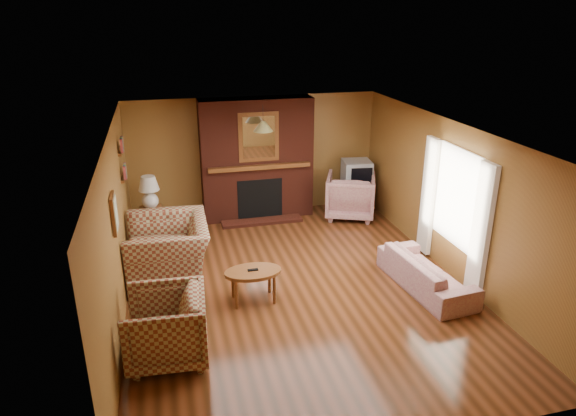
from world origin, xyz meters
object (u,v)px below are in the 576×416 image
object	(u,v)px
plaid_armchair	(166,327)
crt_tv	(357,173)
plaid_loveseat	(168,250)
side_table	(152,222)
coffee_table	(253,275)
tv_stand	(355,197)
fireplace	(257,160)
table_lamp	(149,191)
floral_sofa	(426,272)
floral_armchair	(350,196)

from	to	relation	value
plaid_armchair	crt_tv	distance (m)	5.74
plaid_loveseat	side_table	size ratio (longest dim) A/B	2.56
plaid_armchair	coffee_table	size ratio (longest dim) A/B	1.17
coffee_table	plaid_loveseat	bearing A→B (deg)	137.42
tv_stand	coffee_table	bearing A→B (deg)	-126.75
coffee_table	tv_stand	bearing A→B (deg)	48.07
plaid_loveseat	fireplace	bearing A→B (deg)	140.95
plaid_loveseat	crt_tv	size ratio (longest dim) A/B	2.26
table_lamp	tv_stand	distance (m)	4.21
floral_sofa	table_lamp	size ratio (longest dim) A/B	2.87
plaid_loveseat	coffee_table	bearing A→B (deg)	48.53
tv_stand	crt_tv	bearing A→B (deg)	-84.82
plaid_loveseat	side_table	distance (m)	1.69
floral_sofa	plaid_loveseat	bearing A→B (deg)	64.82
fireplace	side_table	bearing A→B (deg)	-165.71
coffee_table	tv_stand	distance (m)	4.12
plaid_loveseat	side_table	bearing A→B (deg)	-170.32
coffee_table	table_lamp	world-z (taller)	table_lamp
floral_sofa	coffee_table	bearing A→B (deg)	78.33
floral_armchair	crt_tv	world-z (taller)	crt_tv
floral_armchair	coffee_table	xyz separation A→B (m)	(-2.52, -2.75, -0.02)
plaid_armchair	table_lamp	world-z (taller)	table_lamp
plaid_armchair	floral_armchair	bearing A→B (deg)	139.20
coffee_table	crt_tv	size ratio (longest dim) A/B	1.30
plaid_armchair	tv_stand	size ratio (longest dim) A/B	1.71
floral_armchair	tv_stand	bearing A→B (deg)	-104.61
plaid_loveseat	tv_stand	world-z (taller)	plaid_loveseat
plaid_armchair	table_lamp	size ratio (longest dim) A/B	1.55
crt_tv	plaid_loveseat	bearing A→B (deg)	-152.82
plaid_loveseat	floral_sofa	size ratio (longest dim) A/B	0.80
floral_sofa	floral_armchair	bearing A→B (deg)	-4.07
floral_sofa	coffee_table	xyz separation A→B (m)	(-2.60, 0.27, 0.16)
floral_armchair	tv_stand	world-z (taller)	floral_armchair
tv_stand	table_lamp	bearing A→B (deg)	-170.00
table_lamp	fireplace	bearing A→B (deg)	14.29
floral_sofa	tv_stand	bearing A→B (deg)	-8.25
table_lamp	coffee_table	bearing A→B (deg)	-62.73
plaid_loveseat	tv_stand	size ratio (longest dim) A/B	2.53
side_table	table_lamp	size ratio (longest dim) A/B	0.90
table_lamp	crt_tv	size ratio (longest dim) A/B	0.99
crt_tv	coffee_table	bearing A→B (deg)	-131.99
coffee_table	crt_tv	distance (m)	4.13
floral_armchair	coffee_table	world-z (taller)	floral_armchair
floral_armchair	tv_stand	distance (m)	0.42
plaid_loveseat	plaid_armchair	world-z (taller)	plaid_loveseat
coffee_table	crt_tv	xyz separation A→B (m)	(2.75, 3.06, 0.40)
plaid_loveseat	coffee_table	world-z (taller)	plaid_loveseat
plaid_loveseat	floral_armchair	distance (m)	4.04
fireplace	plaid_loveseat	world-z (taller)	fireplace
floral_armchair	table_lamp	world-z (taller)	table_lamp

